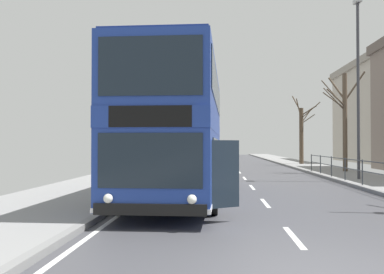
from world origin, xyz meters
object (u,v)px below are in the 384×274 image
(double_decker_bus_main, at_px, (179,130))
(bare_tree_far_00, at_px, (344,117))
(street_lamp_far_side, at_px, (358,76))
(bare_tree_far_02, at_px, (302,133))

(double_decker_bus_main, xyz_separation_m, bare_tree_far_00, (9.15, 12.92, 1.22))
(street_lamp_far_side, relative_size, bare_tree_far_02, 1.46)
(street_lamp_far_side, xyz_separation_m, bare_tree_far_00, (1.13, 6.08, -1.62))
(double_decker_bus_main, relative_size, bare_tree_far_02, 1.80)
(bare_tree_far_00, xyz_separation_m, bare_tree_far_02, (-0.61, 10.20, -0.69))
(bare_tree_far_00, distance_m, bare_tree_far_02, 10.24)
(double_decker_bus_main, relative_size, street_lamp_far_side, 1.23)
(double_decker_bus_main, distance_m, bare_tree_far_02, 24.65)
(bare_tree_far_00, bearing_deg, street_lamp_far_side, -100.54)
(street_lamp_far_side, xyz_separation_m, bare_tree_far_02, (0.53, 16.27, -2.31))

